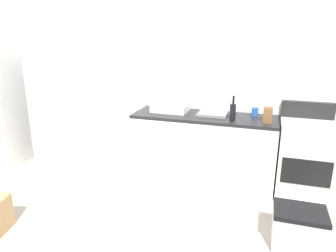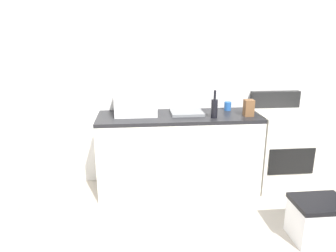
% 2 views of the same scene
% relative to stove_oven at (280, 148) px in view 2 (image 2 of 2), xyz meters
% --- Properties ---
extents(wall_back, '(5.00, 0.10, 2.60)m').
position_rel_stove_oven_xyz_m(wall_back, '(-1.52, 0.34, 0.83)').
color(wall_back, silver).
rests_on(wall_back, ground_plane).
extents(kitchen_counter, '(1.80, 0.60, 0.90)m').
position_rel_stove_oven_xyz_m(kitchen_counter, '(-1.22, -0.01, -0.02)').
color(kitchen_counter, silver).
rests_on(kitchen_counter, ground_plane).
extents(stove_oven, '(0.60, 0.61, 1.10)m').
position_rel_stove_oven_xyz_m(stove_oven, '(0.00, 0.00, 0.00)').
color(stove_oven, silver).
rests_on(stove_oven, ground_plane).
extents(microwave, '(0.46, 0.34, 0.27)m').
position_rel_stove_oven_xyz_m(microwave, '(-1.69, 0.07, 0.57)').
color(microwave, white).
rests_on(microwave, kitchen_counter).
extents(sink_basin, '(0.36, 0.32, 0.03)m').
position_rel_stove_oven_xyz_m(sink_basin, '(-1.12, 0.05, 0.45)').
color(sink_basin, slate).
rests_on(sink_basin, kitchen_counter).
extents(wine_bottle, '(0.07, 0.07, 0.30)m').
position_rel_stove_oven_xyz_m(wine_bottle, '(-0.85, -0.15, 0.54)').
color(wine_bottle, black).
rests_on(wine_bottle, kitchen_counter).
extents(coffee_mug, '(0.08, 0.08, 0.10)m').
position_rel_stove_oven_xyz_m(coffee_mug, '(-0.61, 0.17, 0.48)').
color(coffee_mug, '#2659A5').
rests_on(coffee_mug, kitchen_counter).
extents(knife_block, '(0.10, 0.10, 0.18)m').
position_rel_stove_oven_xyz_m(knife_block, '(-0.46, -0.11, 0.52)').
color(knife_block, brown).
rests_on(knife_block, kitchen_counter).
extents(storage_bin, '(0.46, 0.36, 0.38)m').
position_rel_stove_oven_xyz_m(storage_bin, '(-0.11, -1.08, -0.27)').
color(storage_bin, silver).
rests_on(storage_bin, ground_plane).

